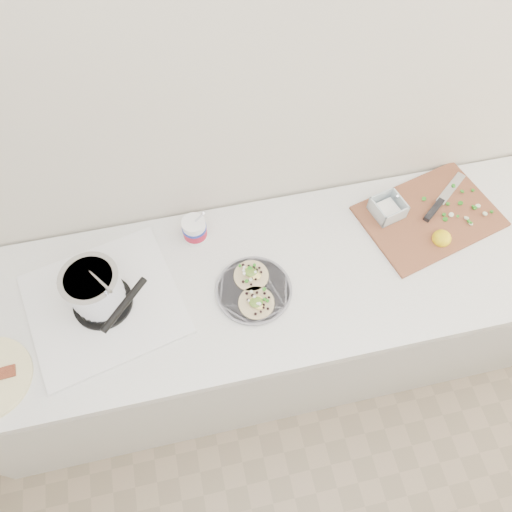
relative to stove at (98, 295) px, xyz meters
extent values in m
cube|color=beige|center=(0.55, 0.30, 0.32)|extent=(3.50, 0.05, 2.60)
cube|color=beige|center=(0.55, 0.00, -0.55)|extent=(2.40, 0.62, 0.86)
cube|color=silver|center=(0.55, -0.02, -0.10)|extent=(2.44, 0.66, 0.04)
cube|color=silver|center=(0.00, 0.00, -0.07)|extent=(0.57, 0.54, 0.01)
cylinder|color=black|center=(0.00, 0.00, -0.06)|extent=(0.20, 0.20, 0.01)
torus|color=black|center=(0.00, 0.00, -0.04)|extent=(0.17, 0.17, 0.02)
cylinder|color=silver|center=(0.00, 0.00, 0.04)|extent=(0.17, 0.17, 0.15)
cylinder|color=slate|center=(0.50, -0.06, -0.07)|extent=(0.25, 0.25, 0.01)
cylinder|color=slate|center=(0.50, -0.06, -0.07)|extent=(0.26, 0.26, 0.00)
cylinder|color=white|center=(0.34, 0.20, -0.03)|extent=(0.08, 0.08, 0.10)
cylinder|color=#A8122C|center=(0.34, 0.20, -0.03)|extent=(0.09, 0.09, 0.04)
cylinder|color=#192D99|center=(0.34, 0.20, -0.01)|extent=(0.09, 0.09, 0.01)
cube|color=brown|center=(1.20, 0.10, -0.07)|extent=(0.55, 0.45, 0.01)
cube|color=white|center=(1.05, 0.15, -0.05)|extent=(0.07, 0.07, 0.03)
ellipsoid|color=yellow|center=(1.20, -0.01, -0.05)|extent=(0.07, 0.07, 0.06)
cube|color=silver|center=(1.33, 0.20, -0.06)|extent=(0.16, 0.14, 0.00)
cube|color=black|center=(1.22, 0.12, -0.06)|extent=(0.11, 0.09, 0.02)
camera|label=1|loc=(0.35, -0.79, 1.45)|focal=35.00mm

